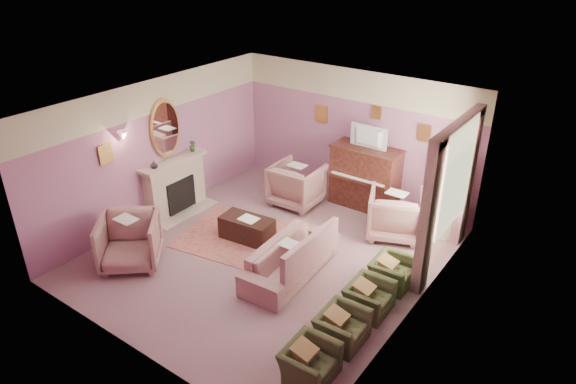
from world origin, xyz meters
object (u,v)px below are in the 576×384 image
Objects in this scene: olive_chair_c at (369,293)px; olive_chair_d at (393,268)px; floral_armchair_front at (129,239)px; television at (367,136)px; piano at (365,178)px; coffee_table at (247,229)px; floral_armchair_left at (297,182)px; olive_chair_a at (310,358)px; olive_chair_b at (342,323)px; floral_armchair_right at (395,212)px; sofa at (291,253)px; side_table at (445,218)px.

olive_chair_d is at bearing 90.00° from olive_chair_c.
television is at bearing 62.14° from floral_armchair_front.
piano is 3.48m from olive_chair_c.
coffee_table is 2.16m from floral_armchair_front.
olive_chair_a is (2.91, -3.88, -0.20)m from floral_armchair_left.
floral_armchair_left and floral_armchair_front have the same top height.
television is 1.78m from floral_armchair_left.
coffee_table is 1.38× the size of olive_chair_c.
olive_chair_a is 2.46m from olive_chair_d.
olive_chair_b is (2.91, -3.06, -0.20)m from floral_armchair_left.
floral_armchair_right is (1.05, -0.69, -1.09)m from television.
olive_chair_c is at bearing -60.09° from television.
olive_chair_a is 0.82m from olive_chair_b.
television is 3.13m from sofa.
side_table reaches higher than coffee_table.
side_table is at bearing -4.16° from piano.
olive_chair_d is (0.00, 2.46, 0.00)m from olive_chair_a.
floral_armchair_front is 4.19m from olive_chair_c.
sofa is at bearing -111.69° from floral_armchair_right.
olive_chair_a reaches higher than coffee_table.
side_table is at bearing 45.78° from floral_armchair_front.
olive_chair_a and olive_chair_b have the same top height.
olive_chair_c is 1.03× the size of side_table.
olive_chair_a is 1.64m from olive_chair_c.
floral_armchair_right is at bearing 68.31° from sofa.
olive_chair_b is at bearing -90.00° from olive_chair_d.
olive_chair_c is at bearing -60.50° from piano.
television is 1.67m from floral_armchair_right.
television is 0.80× the size of coffee_table.
piano is at bearing 113.98° from olive_chair_b.
olive_chair_b is 3.70m from side_table.
floral_armchair_right is at bearing 47.29° from floral_armchair_front.
television is 2.21m from side_table.
sofa is at bearing 177.17° from olive_chair_c.
floral_armchair_left reaches higher than olive_chair_b.
olive_chair_c is at bearing -10.12° from coffee_table.
floral_armchair_front is (-1.06, -3.56, 0.00)m from floral_armchair_left.
floral_armchair_left reaches higher than sofa.
olive_chair_a is at bearing -48.28° from sofa.
sofa is at bearing -120.41° from side_table.
television reaches higher than olive_chair_d.
television reaches higher than side_table.
coffee_table is 0.98× the size of floral_armchair_right.
television is 1.11× the size of olive_chair_b.
coffee_table is 2.90m from olive_chair_c.
olive_chair_b is (0.66, -3.09, -0.20)m from floral_armchair_right.
floral_armchair_right is (2.20, 1.76, 0.28)m from coffee_table.
piano is 2.80m from olive_chair_d.
floral_armchair_front is at bearing -132.71° from floral_armchair_right.
olive_chair_a is at bearing -53.15° from floral_armchair_left.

